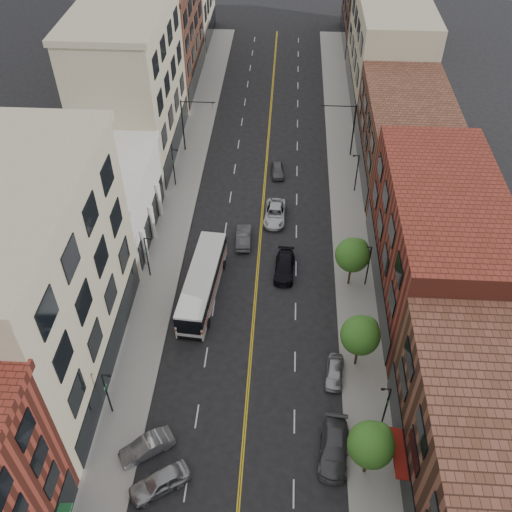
% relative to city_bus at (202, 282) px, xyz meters
% --- Properties ---
extents(sidewalk_left, '(4.00, 110.00, 0.15)m').
position_rel_city_bus_xyz_m(sidewalk_left, '(-4.80, 13.30, -1.73)').
color(sidewalk_left, gray).
rests_on(sidewalk_left, ground).
extents(sidewalk_right, '(4.00, 110.00, 0.15)m').
position_rel_city_bus_xyz_m(sidewalk_right, '(15.20, 13.30, -1.73)').
color(sidewalk_right, gray).
rests_on(sidewalk_right, ground).
extents(bldg_l_tanoffice, '(10.00, 22.00, 18.00)m').
position_rel_city_bus_xyz_m(bldg_l_tanoffice, '(-11.80, -8.70, 7.20)').
color(bldg_l_tanoffice, tan).
rests_on(bldg_l_tanoffice, ground).
extents(bldg_l_white, '(10.00, 14.00, 8.00)m').
position_rel_city_bus_xyz_m(bldg_l_white, '(-11.80, 9.30, 2.20)').
color(bldg_l_white, silver).
rests_on(bldg_l_white, ground).
extents(bldg_l_far_a, '(10.00, 20.00, 18.00)m').
position_rel_city_bus_xyz_m(bldg_l_far_a, '(-11.80, 26.30, 7.20)').
color(bldg_l_far_a, tan).
rests_on(bldg_l_far_a, ground).
extents(bldg_l_far_b, '(10.00, 20.00, 15.00)m').
position_rel_city_bus_xyz_m(bldg_l_far_b, '(-11.80, 46.30, 5.70)').
color(bldg_l_far_b, '#532F21').
rests_on(bldg_l_far_b, ground).
extents(bldg_r_near, '(10.00, 26.00, 10.00)m').
position_rel_city_bus_xyz_m(bldg_r_near, '(22.20, -21.70, 3.20)').
color(bldg_r_near, '#532F21').
rests_on(bldg_r_near, ground).
extents(bldg_r_mid, '(10.00, 22.00, 12.00)m').
position_rel_city_bus_xyz_m(bldg_r_mid, '(22.20, 2.30, 4.20)').
color(bldg_r_mid, maroon).
rests_on(bldg_r_mid, ground).
extents(bldg_r_far_a, '(10.00, 20.00, 10.00)m').
position_rel_city_bus_xyz_m(bldg_r_far_a, '(22.20, 23.30, 3.20)').
color(bldg_r_far_a, '#532F21').
rests_on(bldg_r_far_a, ground).
extents(bldg_r_far_b, '(10.00, 22.00, 14.00)m').
position_rel_city_bus_xyz_m(bldg_r_far_b, '(22.20, 44.30, 5.20)').
color(bldg_r_far_b, tan).
rests_on(bldg_r_far_b, ground).
extents(bldg_r_far_c, '(10.00, 18.00, 11.00)m').
position_rel_city_bus_xyz_m(bldg_r_far_c, '(22.20, 64.30, 3.70)').
color(bldg_r_far_c, '#532F21').
rests_on(bldg_r_far_c, ground).
extents(tree_r_1, '(3.40, 3.40, 5.59)m').
position_rel_city_bus_xyz_m(tree_r_1, '(14.59, -17.63, 2.32)').
color(tree_r_1, black).
rests_on(tree_r_1, sidewalk_right).
extents(tree_r_2, '(3.40, 3.40, 5.59)m').
position_rel_city_bus_xyz_m(tree_r_2, '(14.59, -7.63, 2.32)').
color(tree_r_2, black).
rests_on(tree_r_2, sidewalk_right).
extents(tree_r_3, '(3.40, 3.40, 5.59)m').
position_rel_city_bus_xyz_m(tree_r_3, '(14.59, 2.37, 2.32)').
color(tree_r_3, black).
rests_on(tree_r_3, sidewalk_right).
extents(lamp_l_1, '(0.81, 0.55, 5.05)m').
position_rel_city_bus_xyz_m(lamp_l_1, '(-5.75, -13.70, 1.17)').
color(lamp_l_1, black).
rests_on(lamp_l_1, sidewalk_left).
extents(lamp_l_2, '(0.81, 0.55, 5.05)m').
position_rel_city_bus_xyz_m(lamp_l_2, '(-5.75, 2.30, 1.17)').
color(lamp_l_2, black).
rests_on(lamp_l_2, sidewalk_left).
extents(lamp_l_3, '(0.81, 0.55, 5.05)m').
position_rel_city_bus_xyz_m(lamp_l_3, '(-5.75, 18.30, 1.17)').
color(lamp_l_3, black).
rests_on(lamp_l_3, sidewalk_left).
extents(lamp_r_1, '(0.81, 0.55, 5.05)m').
position_rel_city_bus_xyz_m(lamp_r_1, '(16.15, -13.70, 1.17)').
color(lamp_r_1, black).
rests_on(lamp_r_1, sidewalk_right).
extents(lamp_r_2, '(0.81, 0.55, 5.05)m').
position_rel_city_bus_xyz_m(lamp_r_2, '(16.15, 2.30, 1.17)').
color(lamp_r_2, black).
rests_on(lamp_r_2, sidewalk_right).
extents(lamp_r_3, '(0.81, 0.55, 5.05)m').
position_rel_city_bus_xyz_m(lamp_r_3, '(16.15, 18.30, 1.17)').
color(lamp_r_3, black).
rests_on(lamp_r_3, sidewalk_right).
extents(signal_mast_left, '(4.49, 0.18, 7.20)m').
position_rel_city_bus_xyz_m(signal_mast_left, '(-5.07, 26.30, 2.84)').
color(signal_mast_left, black).
rests_on(signal_mast_left, sidewalk_left).
extents(signal_mast_right, '(4.49, 0.18, 7.20)m').
position_rel_city_bus_xyz_m(signal_mast_right, '(15.46, 26.30, 2.84)').
color(signal_mast_right, black).
rests_on(signal_mast_right, sidewalk_right).
extents(city_bus, '(3.65, 12.24, 3.10)m').
position_rel_city_bus_xyz_m(city_bus, '(0.00, 0.00, 0.00)').
color(city_bus, silver).
rests_on(city_bus, ground).
extents(car_angle_a, '(4.84, 4.08, 1.56)m').
position_rel_city_bus_xyz_m(car_angle_a, '(-0.69, -19.77, -1.02)').
color(car_angle_a, '#989A9F').
rests_on(car_angle_a, ground).
extents(car_angle_b, '(4.39, 3.67, 1.42)m').
position_rel_city_bus_xyz_m(car_angle_b, '(-2.20, -17.00, -1.10)').
color(car_angle_b, '#A1A3A8').
rests_on(car_angle_b, ground).
extents(car_parked_mid, '(2.72, 5.56, 1.56)m').
position_rel_city_bus_xyz_m(car_parked_mid, '(12.23, -16.32, -1.03)').
color(car_parked_mid, '#454549').
rests_on(car_parked_mid, ground).
extents(car_parked_far, '(1.91, 3.92, 1.29)m').
position_rel_city_bus_xyz_m(car_parked_far, '(12.60, -9.10, -1.16)').
color(car_parked_far, '#9E9FA6').
rests_on(car_parked_far, ground).
extents(car_lane_behind, '(1.73, 4.46, 1.45)m').
position_rel_city_bus_xyz_m(car_lane_behind, '(3.40, 8.18, -1.08)').
color(car_lane_behind, '#434347').
rests_on(car_lane_behind, ground).
extents(car_lane_a, '(2.25, 5.06, 1.44)m').
position_rel_city_bus_xyz_m(car_lane_a, '(7.99, 3.68, -1.08)').
color(car_lane_a, black).
rests_on(car_lane_a, ground).
extents(car_lane_b, '(2.65, 5.40, 1.48)m').
position_rel_city_bus_xyz_m(car_lane_b, '(6.70, 12.53, -1.07)').
color(car_lane_b, silver).
rests_on(car_lane_b, ground).
extents(car_lane_c, '(1.99, 4.03, 1.32)m').
position_rel_city_bus_xyz_m(car_lane_c, '(6.70, 21.49, -1.14)').
color(car_lane_c, '#4E4D52').
rests_on(car_lane_c, ground).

